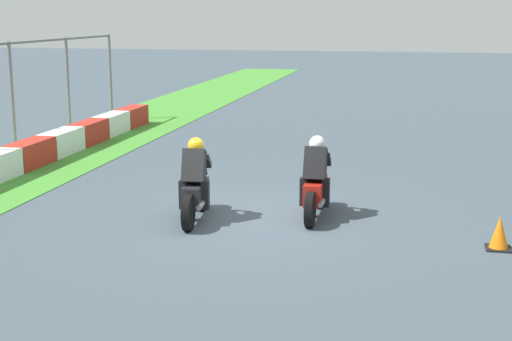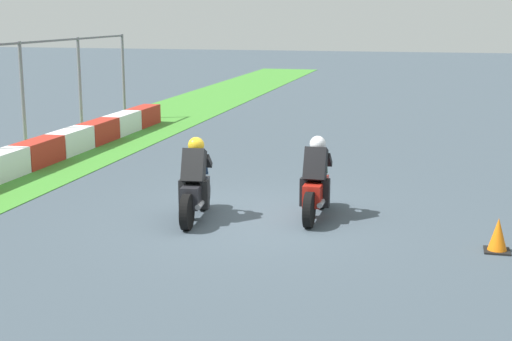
# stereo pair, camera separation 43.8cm
# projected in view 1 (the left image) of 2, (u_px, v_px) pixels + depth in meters

# --- Properties ---
(ground_plane) EXTENTS (120.00, 120.00, 0.00)m
(ground_plane) POSITION_uv_depth(u_px,v_px,m) (254.00, 218.00, 13.84)
(ground_plane) COLOR #414E59
(rider_lane_a) EXTENTS (2.04, 0.54, 1.51)m
(rider_lane_a) POSITION_uv_depth(u_px,v_px,m) (316.00, 184.00, 13.79)
(rider_lane_a) COLOR black
(rider_lane_a) RESTS_ON ground_plane
(rider_lane_b) EXTENTS (2.04, 0.57, 1.51)m
(rider_lane_b) POSITION_uv_depth(u_px,v_px,m) (195.00, 187.00, 13.59)
(rider_lane_b) COLOR black
(rider_lane_b) RESTS_ON ground_plane
(traffic_cone) EXTENTS (0.40, 0.40, 0.55)m
(traffic_cone) POSITION_uv_depth(u_px,v_px,m) (499.00, 234.00, 11.97)
(traffic_cone) COLOR black
(traffic_cone) RESTS_ON ground_plane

